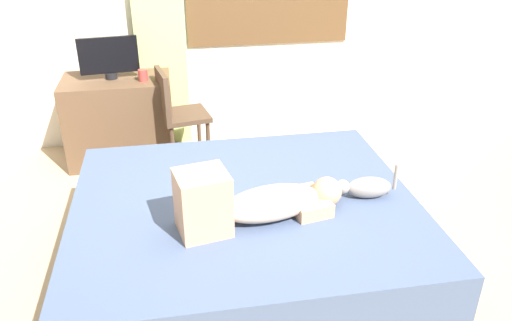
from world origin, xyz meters
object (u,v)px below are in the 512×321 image
tv_monitor (109,57)px  desk (121,119)px  cup (143,75)px  person_lying (254,202)px  bed (245,237)px  cat (366,187)px  chair_by_desk (176,111)px

tv_monitor → desk: bearing=0.0°
desk → cup: bearing=-23.8°
person_lying → bed: bearing=95.4°
tv_monitor → cup: (0.27, -0.10, -0.13)m
bed → desk: (-0.83, 1.76, 0.11)m
cup → bed: bearing=-70.3°
person_lying → cat: bearing=10.0°
person_lying → cup: bearing=108.2°
cat → tv_monitor: (-1.56, 1.84, 0.33)m
cat → tv_monitor: tv_monitor is taller
bed → person_lying: (0.02, -0.21, 0.38)m
person_lying → cat: 0.69m
chair_by_desk → cat: bearing=-56.9°
bed → chair_by_desk: bearing=102.8°
bed → cup: size_ratio=21.33×
desk → tv_monitor: bearing=-180.0°
cup → chair_by_desk: (0.25, -0.14, -0.28)m
cup → tv_monitor: bearing=158.6°
person_lying → cup: (-0.61, 1.86, 0.15)m
desk → cup: size_ratio=9.42×
cat → chair_by_desk: size_ratio=0.42×
bed → chair_by_desk: (-0.34, 1.51, 0.25)m
bed → cat: 0.78m
cat → chair_by_desk: bearing=123.1°
person_lying → tv_monitor: tv_monitor is taller
desk → cup: cup is taller
cat → cup: cup is taller
bed → cup: cup is taller
bed → cup: bearing=109.7°
cup → person_lying: bearing=-71.8°
desk → chair_by_desk: chair_by_desk is taller
person_lying → desk: 2.16m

